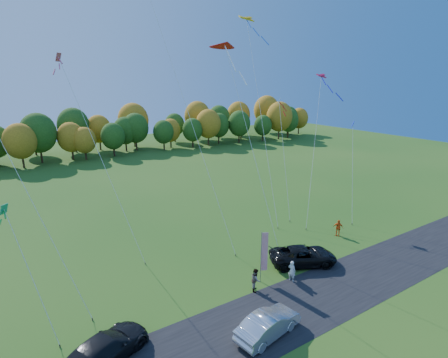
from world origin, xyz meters
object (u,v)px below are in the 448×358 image
silver_sedan (268,324)px  person_east (338,228)px  feather_flag (264,251)px  black_suv (303,256)px

silver_sedan → person_east: bearing=-74.2°
person_east → feather_flag: 12.25m
person_east → feather_flag: size_ratio=0.40×
person_east → feather_flag: feather_flag is taller
feather_flag → person_east: bearing=12.1°
black_suv → silver_sedan: black_suv is taller
black_suv → silver_sedan: size_ratio=1.22×
black_suv → person_east: person_east is taller
black_suv → feather_flag: (-4.66, -0.27, 1.85)m
silver_sedan → feather_flag: (3.56, 4.99, 1.87)m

